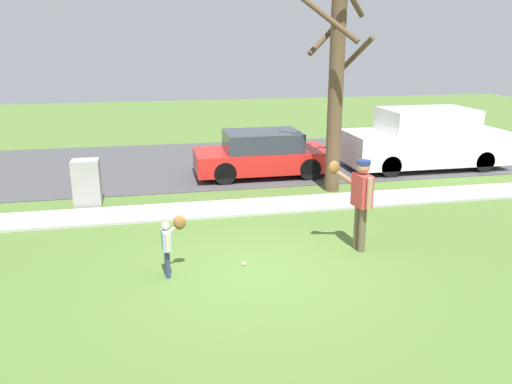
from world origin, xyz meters
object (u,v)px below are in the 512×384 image
at_px(person_adult, 360,195).
at_px(person_child, 170,239).
at_px(baseball, 243,264).
at_px(parked_hatchback_red, 262,154).
at_px(street_tree_near, 336,82).
at_px(utility_cabinet, 87,183).
at_px(parked_van_white, 425,140).

bearing_deg(person_adult, person_child, -0.38).
bearing_deg(baseball, parked_hatchback_red, 74.74).
bearing_deg(person_child, street_tree_near, 37.51).
distance_m(person_child, utility_cabinet, 4.69).
relative_size(utility_cabinet, parked_hatchback_red, 0.29).
relative_size(baseball, parked_hatchback_red, 0.02).
bearing_deg(parked_hatchback_red, street_tree_near, -51.12).
distance_m(person_adult, utility_cabinet, 6.67).
bearing_deg(baseball, utility_cabinet, 126.71).
relative_size(baseball, parked_van_white, 0.01).
bearing_deg(utility_cabinet, person_child, -67.06).
height_order(street_tree_near, parked_van_white, street_tree_near).
bearing_deg(baseball, parked_van_white, 41.52).
xyz_separation_m(person_adult, baseball, (-2.29, -0.28, -1.07)).
xyz_separation_m(street_tree_near, parked_van_white, (3.71, 1.82, -1.98)).
distance_m(baseball, parked_hatchback_red, 6.46).
relative_size(utility_cabinet, parked_van_white, 0.23).
xyz_separation_m(person_adult, street_tree_near, (0.93, 4.03, 1.77)).
relative_size(person_adult, street_tree_near, 0.33).
relative_size(person_adult, utility_cabinet, 1.52).
height_order(person_child, utility_cabinet, utility_cabinet).
relative_size(utility_cabinet, street_tree_near, 0.21).
height_order(person_child, parked_van_white, parked_van_white).
xyz_separation_m(person_child, parked_van_white, (8.21, 6.27, 0.23)).
bearing_deg(person_adult, parked_hatchback_red, -91.42).
height_order(utility_cabinet, parked_hatchback_red, parked_hatchback_red).
xyz_separation_m(utility_cabinet, street_tree_near, (6.33, 0.13, 2.30)).
height_order(utility_cabinet, parked_van_white, parked_van_white).
bearing_deg(person_child, parked_hatchback_red, 57.68).
distance_m(utility_cabinet, parked_hatchback_red, 5.21).
distance_m(person_child, parked_van_white, 10.33).
relative_size(person_child, utility_cabinet, 0.89).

